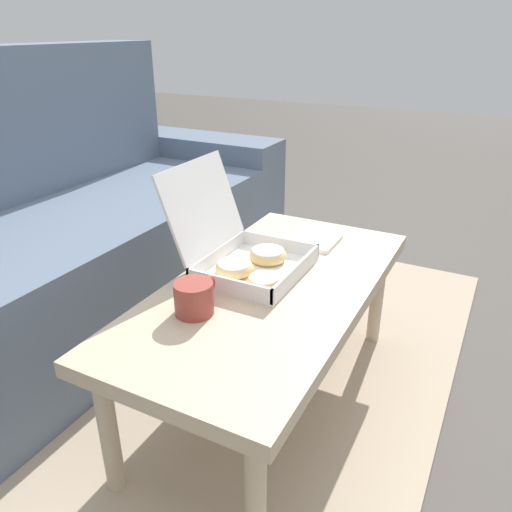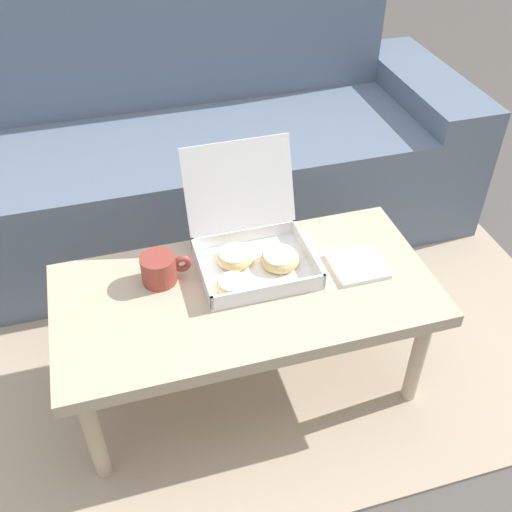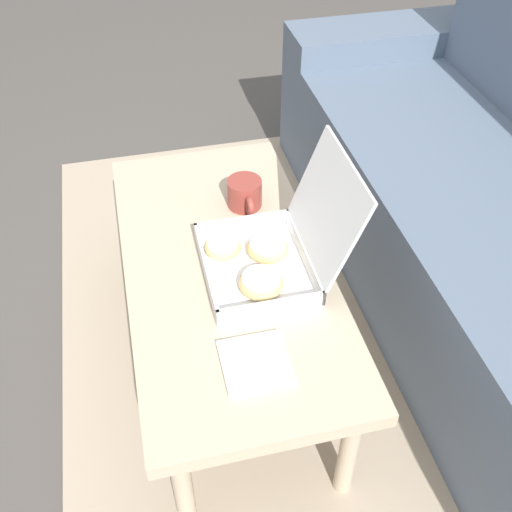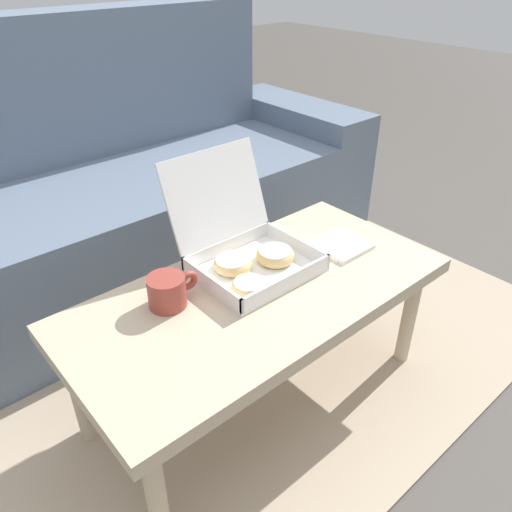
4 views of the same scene
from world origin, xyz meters
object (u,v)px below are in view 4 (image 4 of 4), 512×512
object	(u,v)px
coffee_table	(259,303)
pastry_box	(246,251)
couch	(108,203)
coffee_mug	(168,291)

from	to	relation	value
coffee_table	pastry_box	bearing A→B (deg)	67.09
couch	coffee_table	distance (m)	0.87
couch	pastry_box	size ratio (longest dim) A/B	6.22
coffee_table	pastry_box	size ratio (longest dim) A/B	2.97
coffee_table	pastry_box	distance (m)	0.15
coffee_table	coffee_mug	world-z (taller)	coffee_mug
couch	pastry_box	bearing A→B (deg)	-86.74
coffee_table	coffee_mug	distance (m)	0.25
coffee_mug	couch	bearing A→B (deg)	74.69
couch	coffee_mug	bearing A→B (deg)	-105.31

